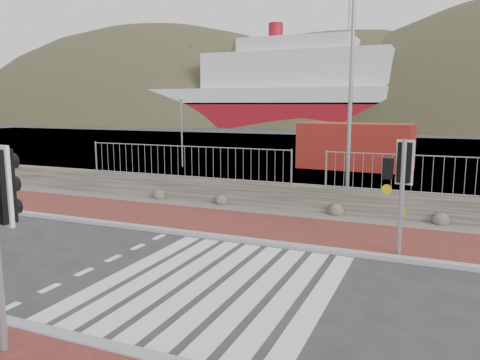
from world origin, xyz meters
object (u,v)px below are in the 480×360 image
at_px(ferry, 260,95).
at_px(traffic_signal_far, 401,173).
at_px(streetlight, 355,83).
at_px(shipping_container, 355,146).

relative_size(ferry, traffic_signal_far, 17.54).
bearing_deg(streetlight, shipping_container, 107.43).
bearing_deg(shipping_container, traffic_signal_far, -72.70).
xyz_separation_m(ferry, traffic_signal_far, (27.89, -64.57, -3.30)).
bearing_deg(traffic_signal_far, shipping_container, -69.26).
bearing_deg(ferry, traffic_signal_far, -66.64).
relative_size(traffic_signal_far, shipping_container, 0.46).
bearing_deg(shipping_container, ferry, 120.61).
height_order(ferry, streetlight, ferry).
relative_size(streetlight, shipping_container, 1.24).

